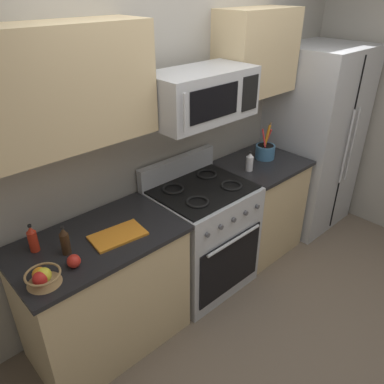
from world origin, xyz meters
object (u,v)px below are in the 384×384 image
at_px(apple_loose, 74,261).
at_px(bottle_soy, 65,241).
at_px(bottle_vinegar, 250,162).
at_px(range_oven, 201,236).
at_px(microwave, 201,95).
at_px(fruit_basket, 43,277).
at_px(cutting_board, 118,235).
at_px(utensil_crock, 265,151).
at_px(refrigerator, 313,140).
at_px(bottle_hot_sauce, 33,239).

distance_m(apple_loose, bottle_soy, 0.15).
bearing_deg(bottle_vinegar, bottle_soy, 179.50).
bearing_deg(range_oven, bottle_vinegar, -2.80).
relative_size(microwave, fruit_basket, 4.11).
bearing_deg(cutting_board, utensil_crock, 4.13).
height_order(utensil_crock, apple_loose, utensil_crock).
xyz_separation_m(utensil_crock, bottle_soy, (-1.97, -0.06, 0.02)).
height_order(range_oven, bottle_vinegar, range_oven).
bearing_deg(bottle_soy, utensil_crock, 1.61).
bearing_deg(bottle_soy, microwave, 2.00).
distance_m(range_oven, refrigerator, 1.61).
relative_size(microwave, bottle_hot_sauce, 4.27).
relative_size(microwave, bottle_vinegar, 4.48).
bearing_deg(bottle_soy, cutting_board, -11.54).
bearing_deg(cutting_board, range_oven, 5.28).
xyz_separation_m(range_oven, cutting_board, (-0.82, -0.08, 0.44)).
distance_m(utensil_crock, bottle_soy, 1.97).
distance_m(apple_loose, cutting_board, 0.35).
relative_size(range_oven, cutting_board, 3.23).
bearing_deg(fruit_basket, range_oven, 7.07).
bearing_deg(cutting_board, apple_loose, -167.14).
relative_size(apple_loose, bottle_soy, 0.41).
xyz_separation_m(microwave, bottle_hot_sauce, (-1.26, 0.12, -0.65)).
distance_m(microwave, fruit_basket, 1.52).
bearing_deg(cutting_board, fruit_basket, -170.19).
relative_size(utensil_crock, cutting_board, 0.99).
bearing_deg(range_oven, apple_loose, -172.46).
relative_size(microwave, cutting_board, 2.32).
xyz_separation_m(fruit_basket, cutting_board, (0.53, 0.09, -0.04)).
xyz_separation_m(utensil_crock, bottle_hot_sauce, (-2.09, 0.10, 0.01)).
distance_m(bottle_soy, bottle_vinegar, 1.66).
bearing_deg(refrigerator, bottle_soy, 179.88).
bearing_deg(cutting_board, bottle_soy, 168.46).
bearing_deg(cutting_board, bottle_vinegar, 2.10).
bearing_deg(range_oven, microwave, 90.01).
xyz_separation_m(range_oven, fruit_basket, (-1.34, -0.17, 0.48)).
xyz_separation_m(bottle_hot_sauce, bottle_vinegar, (1.79, -0.17, -0.00)).
xyz_separation_m(refrigerator, bottle_hot_sauce, (-2.81, 0.16, 0.08)).
distance_m(range_oven, bottle_soy, 1.25).
bearing_deg(utensil_crock, apple_loose, -174.36).
relative_size(apple_loose, bottle_hot_sauce, 0.42).
distance_m(refrigerator, fruit_basket, 2.90).
height_order(refrigerator, bottle_hot_sauce, refrigerator).
relative_size(refrigerator, apple_loose, 23.42).
bearing_deg(bottle_hot_sauce, bottle_soy, -50.80).
xyz_separation_m(microwave, bottle_soy, (-1.13, -0.04, -0.64)).
bearing_deg(cutting_board, bottle_hot_sauce, 153.54).
distance_m(fruit_basket, bottle_vinegar, 1.88).
height_order(range_oven, fruit_basket, range_oven).
distance_m(bottle_hot_sauce, bottle_vinegar, 1.80).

